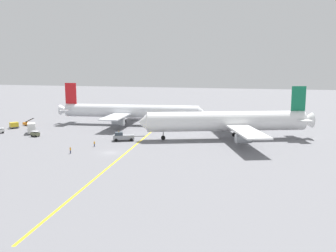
# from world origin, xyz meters

# --- Properties ---
(ground_plane) EXTENTS (600.00, 600.00, 0.00)m
(ground_plane) POSITION_xyz_m (0.00, 0.00, 0.00)
(ground_plane) COLOR slate
(taxiway_stripe) EXTENTS (15.52, 119.12, 0.01)m
(taxiway_stripe) POSITION_xyz_m (2.55, 10.00, 0.00)
(taxiway_stripe) COLOR yellow
(taxiway_stripe) RESTS_ON ground
(airliner_at_gate_left) EXTENTS (56.68, 40.70, 15.57)m
(airliner_at_gate_left) POSITION_xyz_m (-13.32, 44.96, 5.05)
(airliner_at_gate_left) COLOR white
(airliner_at_gate_left) RESTS_ON ground
(airliner_being_pushed) EXTENTS (51.46, 47.68, 15.87)m
(airliner_being_pushed) POSITION_xyz_m (25.94, 26.91, 5.34)
(airliner_being_pushed) COLOR white
(airliner_being_pushed) RESTS_ON ground
(pushback_tug) EXTENTS (9.08, 5.13, 2.93)m
(pushback_tug) POSITION_xyz_m (-3.33, 15.26, 1.24)
(pushback_tug) COLOR gray
(pushback_tug) RESTS_ON ground
(gse_belt_loader_portside) EXTENTS (5.07, 2.62, 3.02)m
(gse_belt_loader_portside) POSITION_xyz_m (-48.58, 31.88, 0.83)
(gse_belt_loader_portside) COLOR orange
(gse_belt_loader_portside) RESTS_ON ground
(gse_gpu_cart_small) EXTENTS (2.48, 2.63, 1.90)m
(gse_gpu_cart_small) POSITION_xyz_m (-42.42, 25.44, 0.79)
(gse_gpu_cart_small) COLOR #2D5199
(gse_gpu_cart_small) RESTS_ON ground
(gse_baggage_cart_trailing) EXTENTS (2.94, 1.97, 1.71)m
(gse_baggage_cart_trailing) POSITION_xyz_m (-32.41, 13.70, 0.86)
(gse_baggage_cart_trailing) COLOR #666B4C
(gse_baggage_cart_trailing) RESTS_ON ground
(gse_baggage_cart_near_cluster) EXTENTS (2.72, 3.15, 1.71)m
(gse_baggage_cart_near_cluster) POSITION_xyz_m (-47.12, 15.21, 0.86)
(gse_baggage_cart_near_cluster) COLOR silver
(gse_baggage_cart_near_cluster) RESTS_ON ground
(gse_catering_truck_tall) EXTENTS (5.38, 6.13, 3.50)m
(gse_catering_truck_tall) POSITION_xyz_m (-37.04, 18.21, 1.76)
(gse_catering_truck_tall) COLOR gray
(gse_catering_truck_tall) RESTS_ON ground
(gse_container_dolly_flat) EXTENTS (3.68, 3.88, 2.15)m
(gse_container_dolly_flat) POSITION_xyz_m (-49.56, 25.27, 1.17)
(gse_container_dolly_flat) COLOR slate
(gse_container_dolly_flat) RESTS_ON ground
(ground_crew_marshaller_foreground) EXTENTS (0.36, 0.36, 1.68)m
(ground_crew_marshaller_foreground) POSITION_xyz_m (-9.50, -3.74, 0.87)
(ground_crew_marshaller_foreground) COLOR #2D3351
(ground_crew_marshaller_foreground) RESTS_ON ground
(ground_crew_ramp_agent_by_cones) EXTENTS (0.36, 0.36, 1.54)m
(ground_crew_ramp_agent_by_cones) POSITION_xyz_m (-7.58, 5.42, 0.79)
(ground_crew_ramp_agent_by_cones) COLOR #2D3351
(ground_crew_ramp_agent_by_cones) RESTS_ON ground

